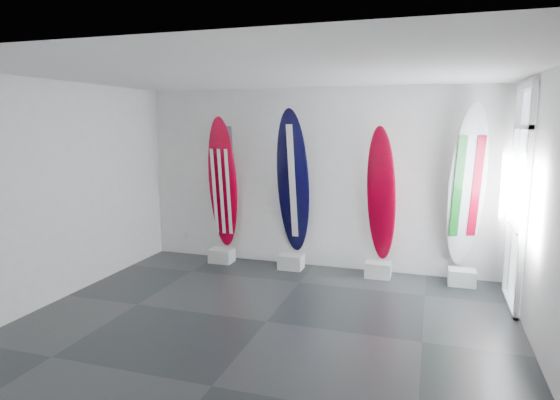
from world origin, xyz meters
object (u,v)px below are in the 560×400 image
(surfboard_usa, at_px, (223,183))
(surfboard_swiss, at_px, (381,195))
(surfboard_italy, at_px, (467,187))
(surfboard_navy, at_px, (293,183))

(surfboard_usa, bearing_deg, surfboard_swiss, -0.51)
(surfboard_usa, xyz_separation_m, surfboard_italy, (3.97, 0.00, 0.10))
(surfboard_swiss, relative_size, surfboard_italy, 0.86)
(surfboard_navy, distance_m, surfboard_swiss, 1.45)
(surfboard_usa, distance_m, surfboard_swiss, 2.72)
(surfboard_navy, xyz_separation_m, surfboard_swiss, (1.44, 0.00, -0.14))
(surfboard_navy, relative_size, surfboard_swiss, 1.14)
(surfboard_usa, distance_m, surfboard_italy, 3.97)
(surfboard_swiss, bearing_deg, surfboard_navy, -161.07)
(surfboard_swiss, bearing_deg, surfboard_usa, -161.07)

